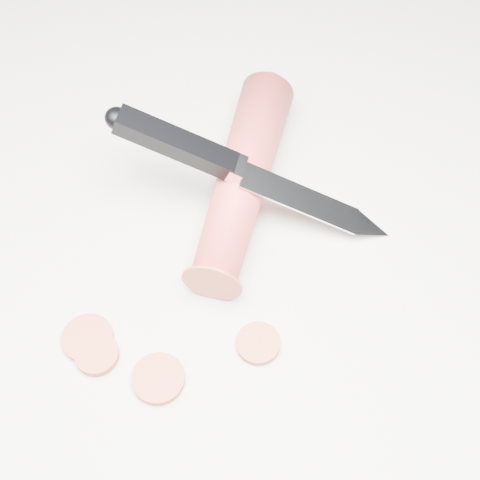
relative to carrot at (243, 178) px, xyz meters
name	(u,v)px	position (x,y,z in m)	size (l,w,h in m)	color
ground	(154,276)	(-0.09, -0.05, -0.02)	(2.40, 2.40, 0.00)	silver
carrot	(243,178)	(0.00, 0.00, 0.00)	(0.04, 0.04, 0.19)	red
carrot_slice_0	(258,343)	(-0.03, -0.13, -0.02)	(0.03, 0.03, 0.01)	#C14A2D
carrot_slice_1	(158,379)	(-0.11, -0.13, -0.02)	(0.04, 0.04, 0.01)	#C14A2D
carrot_slice_2	(97,354)	(-0.14, -0.10, -0.02)	(0.03, 0.03, 0.01)	#C14A2D
carrot_slice_3	(156,380)	(-0.11, -0.13, -0.02)	(0.03, 0.03, 0.01)	#C14A2D
carrot_slice_4	(88,338)	(-0.15, -0.08, -0.02)	(0.04, 0.04, 0.01)	#C14A2D
kitchen_knife	(253,173)	(0.00, -0.01, 0.02)	(0.20, 0.14, 0.09)	silver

